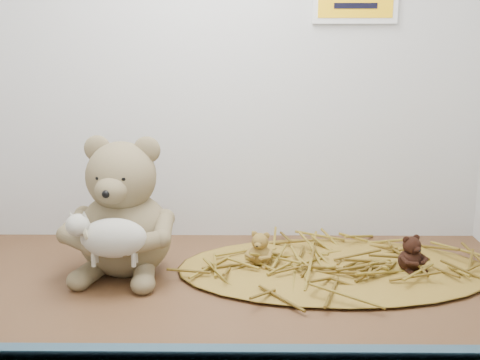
# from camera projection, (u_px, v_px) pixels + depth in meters

# --- Properties ---
(alcove_shell) EXTENTS (1.20, 0.60, 0.90)m
(alcove_shell) POSITION_uv_depth(u_px,v_px,m) (210.00, 40.00, 1.11)
(alcove_shell) COLOR #472D18
(alcove_shell) RESTS_ON ground
(front_rail) EXTENTS (1.19, 0.02, 0.04)m
(front_rail) POSITION_uv_depth(u_px,v_px,m) (198.00, 359.00, 0.84)
(front_rail) COLOR #335162
(front_rail) RESTS_ON shelf_floor
(straw_bed) EXTENTS (0.62, 0.36, 0.01)m
(straw_bed) POSITION_uv_depth(u_px,v_px,m) (334.00, 269.00, 1.20)
(straw_bed) COLOR brown
(straw_bed) RESTS_ON shelf_floor
(main_teddy) EXTENTS (0.25, 0.26, 0.27)m
(main_teddy) POSITION_uv_depth(u_px,v_px,m) (124.00, 206.00, 1.17)
(main_teddy) COLOR #746647
(main_teddy) RESTS_ON shelf_floor
(toy_lamb) EXTENTS (0.16, 0.10, 0.10)m
(toy_lamb) POSITION_uv_depth(u_px,v_px,m) (114.00, 238.00, 1.08)
(toy_lamb) COLOR beige
(toy_lamb) RESTS_ON main_teddy
(mini_teddy_tan) EXTENTS (0.07, 0.07, 0.07)m
(mini_teddy_tan) POSITION_uv_depth(u_px,v_px,m) (260.00, 247.00, 1.20)
(mini_teddy_tan) COLOR olive
(mini_teddy_tan) RESTS_ON straw_bed
(mini_teddy_brown) EXTENTS (0.08, 0.08, 0.07)m
(mini_teddy_brown) POSITION_uv_depth(u_px,v_px,m) (411.00, 252.00, 1.17)
(mini_teddy_brown) COLOR black
(mini_teddy_brown) RESTS_ON straw_bed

